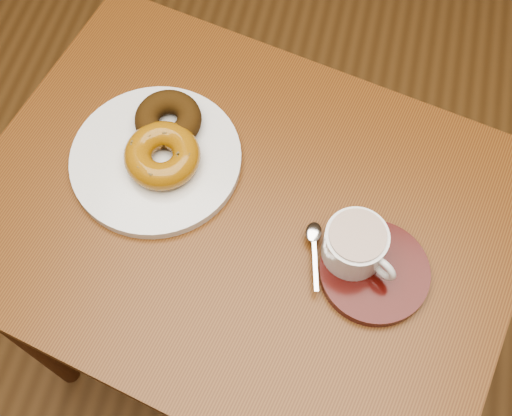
% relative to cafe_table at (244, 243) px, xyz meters
% --- Properties ---
extents(cafe_table, '(0.90, 0.75, 0.74)m').
position_rel_cafe_table_xyz_m(cafe_table, '(0.00, 0.00, 0.00)').
color(cafe_table, brown).
rests_on(cafe_table, ground).
extents(donut_plate, '(0.28, 0.28, 0.02)m').
position_rel_cafe_table_xyz_m(donut_plate, '(-0.15, 0.05, 0.13)').
color(donut_plate, silver).
rests_on(donut_plate, cafe_table).
extents(donut_cinnamon, '(0.11, 0.11, 0.04)m').
position_rel_cafe_table_xyz_m(donut_cinnamon, '(-0.14, 0.11, 0.15)').
color(donut_cinnamon, '#38220B').
rests_on(donut_cinnamon, donut_plate).
extents(donut_caramel, '(0.13, 0.13, 0.04)m').
position_rel_cafe_table_xyz_m(donut_caramel, '(-0.13, 0.04, 0.16)').
color(donut_caramel, '#986110').
rests_on(donut_caramel, donut_plate).
extents(saucer, '(0.21, 0.21, 0.02)m').
position_rel_cafe_table_xyz_m(saucer, '(0.20, -0.05, 0.13)').
color(saucer, '#380A07').
rests_on(saucer, cafe_table).
extents(coffee_cup, '(0.10, 0.09, 0.06)m').
position_rel_cafe_table_xyz_m(coffee_cup, '(0.17, -0.04, 0.17)').
color(coffee_cup, silver).
rests_on(coffee_cup, saucer).
extents(teaspoon, '(0.03, 0.10, 0.01)m').
position_rel_cafe_table_xyz_m(teaspoon, '(0.11, -0.03, 0.14)').
color(teaspoon, silver).
rests_on(teaspoon, saucer).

